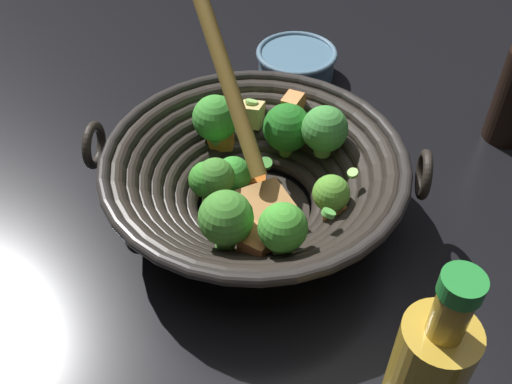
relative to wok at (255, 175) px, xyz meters
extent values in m
plane|color=black|center=(0.00, 0.00, -0.06)|extent=(4.00, 4.00, 0.00)
cylinder|color=black|center=(0.00, 0.00, -0.06)|extent=(0.13, 0.13, 0.01)
torus|color=black|center=(0.00, 0.00, -0.04)|extent=(0.17, 0.17, 0.02)
torus|color=black|center=(0.00, 0.00, -0.03)|extent=(0.20, 0.20, 0.02)
torus|color=black|center=(0.00, 0.00, -0.02)|extent=(0.22, 0.22, 0.02)
torus|color=black|center=(0.00, 0.00, -0.01)|extent=(0.25, 0.25, 0.02)
torus|color=black|center=(0.00, 0.00, 0.00)|extent=(0.27, 0.27, 0.02)
torus|color=black|center=(0.00, 0.00, 0.01)|extent=(0.29, 0.29, 0.02)
torus|color=black|center=(0.00, 0.00, 0.02)|extent=(0.32, 0.32, 0.02)
torus|color=#282523|center=(0.00, 0.00, 0.02)|extent=(0.34, 0.34, 0.01)
torus|color=black|center=(-0.18, 0.03, 0.02)|extent=(0.02, 0.05, 0.05)
torus|color=black|center=(0.18, -0.03, 0.02)|extent=(0.02, 0.05, 0.05)
cylinder|color=#78AE3D|center=(0.05, 0.00, -0.03)|extent=(0.01, 0.01, 0.02)
sphere|color=#398F2A|center=(0.05, 0.00, 0.00)|extent=(0.04, 0.04, 0.04)
cylinder|color=#69A350|center=(0.04, -0.08, -0.01)|extent=(0.02, 0.03, 0.02)
sphere|color=green|center=(0.04, -0.08, 0.02)|extent=(0.06, 0.06, 0.06)
cylinder|color=#689D36|center=(-0.04, -0.07, -0.02)|extent=(0.02, 0.03, 0.02)
sphere|color=#216E20|center=(-0.04, -0.07, 0.01)|extent=(0.06, 0.06, 0.06)
cylinder|color=#77AB4F|center=(-0.08, -0.05, 0.00)|extent=(0.03, 0.03, 0.01)
sphere|color=#41913C|center=(-0.08, -0.05, 0.02)|extent=(0.05, 0.05, 0.05)
cylinder|color=#5DA148|center=(0.02, -0.01, -0.04)|extent=(0.02, 0.03, 0.02)
sphere|color=green|center=(0.02, -0.01, -0.01)|extent=(0.04, 0.04, 0.04)
cylinder|color=#68A553|center=(0.04, 0.00, -0.03)|extent=(0.03, 0.03, 0.02)
sphere|color=#40832E|center=(0.04, 0.00, 0.00)|extent=(0.04, 0.04, 0.04)
cylinder|color=#7FAC47|center=(-0.08, 0.04, -0.02)|extent=(0.02, 0.02, 0.01)
sphere|color=#589A30|center=(-0.08, 0.04, 0.01)|extent=(0.04, 0.04, 0.04)
cylinder|color=#559D3E|center=(0.03, 0.09, 0.00)|extent=(0.03, 0.03, 0.02)
sphere|color=#40882E|center=(0.03, 0.09, 0.03)|extent=(0.05, 0.05, 0.05)
cylinder|color=#74AD4C|center=(-0.02, 0.11, 0.00)|extent=(0.03, 0.02, 0.02)
sphere|color=green|center=(-0.02, 0.11, 0.03)|extent=(0.05, 0.05, 0.05)
cube|color=#D9C162|center=(-0.02, 0.04, -0.03)|extent=(0.03, 0.03, 0.03)
cube|color=#CE7433|center=(-0.05, -0.11, 0.02)|extent=(0.03, 0.03, 0.03)
cube|color=gold|center=(0.00, -0.11, 0.00)|extent=(0.03, 0.03, 0.03)
cube|color=#D4B86E|center=(0.00, -0.11, 0.00)|extent=(0.04, 0.04, 0.03)
cube|color=#CB773D|center=(0.00, 0.10, 0.00)|extent=(0.04, 0.04, 0.03)
cube|color=#E39042|center=(-0.08, 0.04, -0.01)|extent=(0.02, 0.03, 0.03)
cube|color=orange|center=(0.04, -0.08, -0.01)|extent=(0.04, 0.03, 0.03)
cube|color=#D1631F|center=(0.00, -0.02, -0.03)|extent=(0.03, 0.03, 0.03)
cylinder|color=#99D166|center=(-0.10, 0.02, 0.02)|extent=(0.02, 0.02, 0.01)
cylinder|color=#56B247|center=(-0.01, -0.05, -0.03)|extent=(0.02, 0.02, 0.01)
cylinder|color=#56B247|center=(-0.07, 0.08, 0.02)|extent=(0.02, 0.02, 0.01)
cylinder|color=#99D166|center=(0.00, -0.11, 0.02)|extent=(0.02, 0.02, 0.01)
cylinder|color=#99D166|center=(-0.04, 0.07, -0.02)|extent=(0.02, 0.02, 0.01)
cylinder|color=#6BC651|center=(0.02, 0.02, -0.03)|extent=(0.02, 0.02, 0.01)
cube|color=#9E6B38|center=(-0.01, 0.04, -0.01)|extent=(0.07, 0.08, 0.01)
cylinder|color=olive|center=(0.03, -0.08, 0.10)|extent=(0.10, 0.19, 0.19)
cylinder|color=gold|center=(-0.11, 0.27, 0.13)|extent=(0.02, 0.02, 0.04)
cylinder|color=#238433|center=(-0.11, 0.27, 0.16)|extent=(0.03, 0.03, 0.01)
cylinder|color=slate|center=(-0.07, -0.29, -0.04)|extent=(0.11, 0.11, 0.04)
torus|color=slate|center=(-0.07, -0.29, -0.02)|extent=(0.12, 0.12, 0.01)
cylinder|color=#56B247|center=(-0.08, -0.31, -0.04)|extent=(0.01, 0.01, 0.01)
cylinder|color=#99D166|center=(-0.09, -0.31, -0.04)|extent=(0.01, 0.01, 0.01)
camera|label=1|loc=(0.01, 0.48, 0.44)|focal=41.38mm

